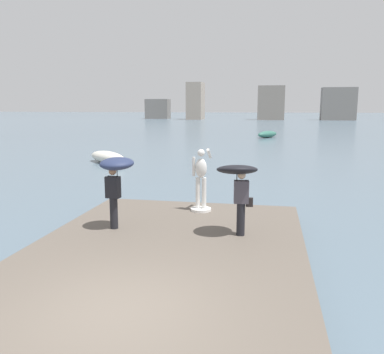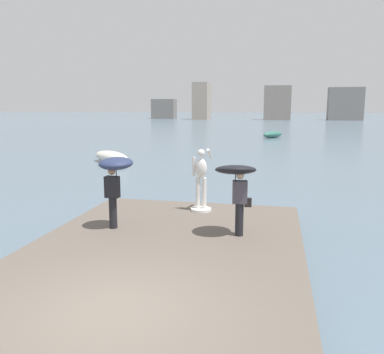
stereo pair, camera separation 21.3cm
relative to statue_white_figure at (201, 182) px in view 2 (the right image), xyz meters
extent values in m
plane|color=slate|center=(-0.26, 33.25, -1.36)|extent=(400.00, 400.00, 0.00)
cube|color=#60564C|center=(-0.26, -4.32, -1.16)|extent=(6.73, 10.86, 0.40)
cylinder|color=white|center=(0.00, -0.01, -0.91)|extent=(0.67, 0.67, 0.08)
cylinder|color=white|center=(-0.10, -0.01, -0.36)|extent=(0.15, 0.15, 1.02)
cylinder|color=white|center=(0.10, -0.01, -0.36)|extent=(0.15, 0.15, 1.02)
ellipsoid|color=white|center=(0.00, -0.01, 0.46)|extent=(0.38, 0.26, 0.63)
sphere|color=white|center=(0.00, -0.01, 0.96)|extent=(0.24, 0.24, 0.24)
cylinder|color=white|center=(-0.24, -0.01, 0.51)|extent=(0.10, 0.10, 0.62)
cylinder|color=white|center=(0.22, 0.26, 0.91)|extent=(0.10, 0.59, 0.40)
cylinder|color=black|center=(-2.07, -2.39, -0.52)|extent=(0.22, 0.22, 0.88)
cube|color=black|center=(-2.07, -2.39, 0.22)|extent=(0.41, 0.28, 0.60)
sphere|color=#A87A5B|center=(-2.07, -2.39, 0.67)|extent=(0.21, 0.21, 0.21)
cylinder|color=#262626|center=(-1.94, -2.37, 0.54)|extent=(0.02, 0.02, 0.53)
ellipsoid|color=navy|center=(-1.94, -2.37, 0.89)|extent=(1.04, 1.06, 0.39)
cylinder|color=black|center=(1.47, -2.33, -0.52)|extent=(0.22, 0.22, 0.88)
cube|color=#47424C|center=(1.47, -2.33, 0.22)|extent=(0.41, 0.29, 0.60)
sphere|color=beige|center=(1.47, -2.33, 0.67)|extent=(0.21, 0.21, 0.21)
cylinder|color=#262626|center=(1.34, -2.31, 0.51)|extent=(0.02, 0.02, 0.47)
ellipsoid|color=black|center=(1.34, -2.31, 0.81)|extent=(1.22, 1.24, 0.41)
cube|color=black|center=(1.68, -2.28, -0.06)|extent=(0.19, 0.13, 0.24)
ellipsoid|color=silver|center=(-8.53, 12.66, -0.95)|extent=(3.88, 3.48, 0.81)
ellipsoid|color=#336B5B|center=(1.84, 37.41, -0.95)|extent=(2.89, 3.59, 0.80)
cube|color=gray|center=(-31.42, 106.82, 1.56)|extent=(6.92, 4.53, 5.84)
cube|color=#A89989|center=(-19.08, 102.67, 3.82)|extent=(4.30, 7.12, 10.35)
cube|color=gray|center=(2.14, 102.98, 3.29)|extent=(7.23, 5.02, 9.28)
cube|color=gray|center=(19.99, 103.38, 3.00)|extent=(8.97, 4.04, 8.71)
camera|label=1|loc=(2.16, -12.73, 2.44)|focal=37.82mm
camera|label=2|loc=(2.37, -12.69, 2.44)|focal=37.82mm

